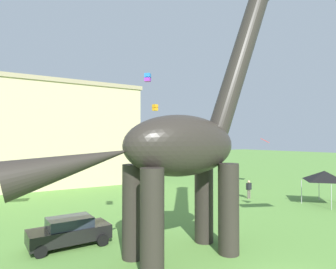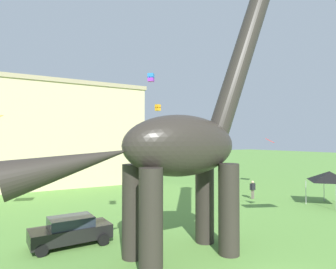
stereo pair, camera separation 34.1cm
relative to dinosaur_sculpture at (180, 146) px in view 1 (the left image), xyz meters
The scene contains 8 objects.
dinosaur_sculpture is the anchor object (origin of this frame).
parked_sedan_left 7.68m from the dinosaur_sculpture, 136.54° to the left, with size 4.29×2.03×1.55m.
person_vendor_side 16.31m from the dinosaur_sculpture, 31.41° to the left, with size 0.66×0.29×1.78m.
festival_canopy_tent 17.70m from the dinosaur_sculpture, ahead, with size 3.15×3.15×3.00m.
kite_far_right 24.61m from the dinosaur_sculpture, 31.06° to the left, with size 1.80×1.69×0.54m.
kite_trailing 10.59m from the dinosaur_sculpture, 68.91° to the left, with size 0.46×0.46×0.53m.
kite_far_left 16.09m from the dinosaur_sculpture, 69.64° to the left, with size 0.80×0.80×0.81m.
background_building_block 29.76m from the dinosaur_sculpture, 95.79° to the left, with size 23.55×13.99×12.94m.
Camera 1 is at (-9.82, -6.57, 5.75)m, focal length 30.60 mm.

